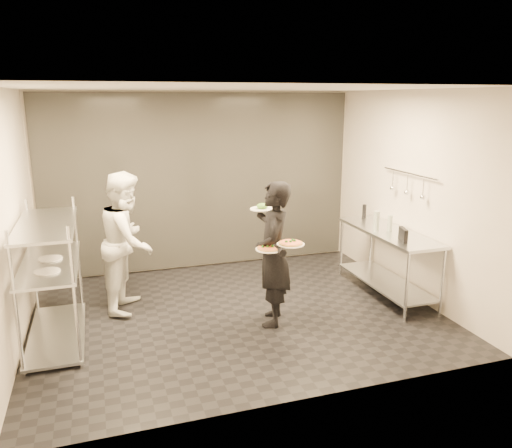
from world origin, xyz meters
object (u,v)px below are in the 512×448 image
object	(u,v)px
waiter	(273,254)
bottle_green	(376,221)
pass_rack	(51,275)
pos_monitor	(403,235)
prep_counter	(388,251)
pizza_plate_near	(269,248)
salad_plate	(262,207)
chef	(128,241)
bottle_clear	(390,223)
bottle_dark	(364,211)
pizza_plate_far	(291,243)

from	to	relation	value
waiter	bottle_green	size ratio (longest dim) A/B	6.30
pass_rack	pos_monitor	xyz separation A→B (m)	(4.21, -0.50, 0.24)
prep_counter	bottle_green	world-z (taller)	bottle_green
pizza_plate_near	salad_plate	world-z (taller)	salad_plate
waiter	chef	world-z (taller)	chef
chef	pos_monitor	bearing A→B (deg)	-91.18
bottle_green	prep_counter	bearing A→B (deg)	-12.16
prep_counter	waiter	distance (m)	1.88
bottle_clear	waiter	bearing A→B (deg)	-168.56
bottle_green	pos_monitor	bearing A→B (deg)	-83.50
chef	bottle_dark	world-z (taller)	chef
pizza_plate_near	pos_monitor	world-z (taller)	pos_monitor
salad_plate	bottle_green	distance (m)	1.74
prep_counter	salad_plate	distance (m)	2.03
prep_counter	bottle_clear	bearing A→B (deg)	-86.12
pass_rack	pizza_plate_near	xyz separation A→B (m)	(2.39, -0.55, 0.24)
bottle_clear	prep_counter	bearing A→B (deg)	93.88
pizza_plate_far	bottle_dark	size ratio (longest dim) A/B	1.60
waiter	pos_monitor	world-z (taller)	waiter
chef	pos_monitor	xyz separation A→B (m)	(3.32, -1.13, 0.10)
pizza_plate_far	bottle_dark	world-z (taller)	bottle_dark
bottle_dark	waiter	bearing A→B (deg)	-148.11
prep_counter	salad_plate	size ratio (longest dim) A/B	6.01
prep_counter	pizza_plate_far	xyz separation A→B (m)	(-1.69, -0.61, 0.44)
prep_counter	chef	distance (m)	3.51
pos_monitor	bottle_green	xyz separation A→B (m)	(-0.06, 0.54, 0.05)
pizza_plate_near	salad_plate	xyz separation A→B (m)	(0.06, 0.43, 0.39)
pass_rack	bottle_dark	bearing A→B (deg)	10.34
pass_rack	pizza_plate_far	size ratio (longest dim) A/B	5.01
salad_plate	pos_monitor	bearing A→B (deg)	-12.18
pizza_plate_far	bottle_green	bearing A→B (deg)	23.11
prep_counter	bottle_green	distance (m)	0.47
pass_rack	bottle_dark	distance (m)	4.48
prep_counter	pizza_plate_far	bearing A→B (deg)	-160.32
pass_rack	chef	size ratio (longest dim) A/B	0.89
pass_rack	bottle_dark	size ratio (longest dim) A/B	8.00
bottle_dark	bottle_green	bearing A→B (deg)	-108.36
prep_counter	waiter	bearing A→B (deg)	-168.30
bottle_dark	pizza_plate_far	bearing A→B (deg)	-141.45
pass_rack	bottle_clear	distance (m)	4.34
prep_counter	chef	size ratio (longest dim) A/B	1.00
waiter	salad_plate	distance (m)	0.58
chef	pizza_plate_near	xyz separation A→B (m)	(1.51, -1.18, 0.11)
salad_plate	bottle_green	bearing A→B (deg)	5.53
pizza_plate_near	pizza_plate_far	bearing A→B (deg)	-11.98
pass_rack	chef	bearing A→B (deg)	35.51
pass_rack	chef	xyz separation A→B (m)	(0.89, 0.63, 0.13)
pizza_plate_far	salad_plate	xyz separation A→B (m)	(-0.18, 0.48, 0.34)
bottle_dark	pos_monitor	bearing A→B (deg)	-98.32
waiter	pizza_plate_near	bearing A→B (deg)	-11.67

